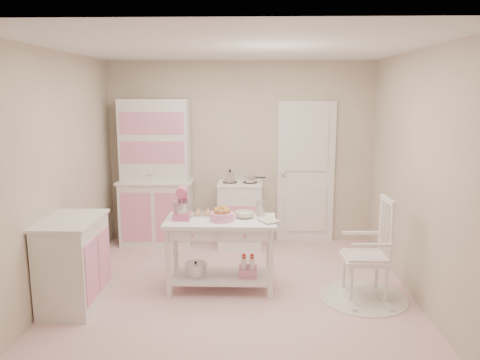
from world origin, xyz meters
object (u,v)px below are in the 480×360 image
stove (240,214)px  work_table (221,254)px  base_cabinet (73,263)px  stand_mixer (182,203)px  rocking_chair (366,249)px  hutch (155,173)px  bread_basket (222,217)px

stove → work_table: size_ratio=0.77×
base_cabinet → stand_mixer: size_ratio=2.71×
stove → rocking_chair: 2.21m
hutch → bread_basket: bearing=-57.1°
stove → base_cabinet: size_ratio=1.00×
stove → base_cabinet: 2.57m
hutch → rocking_chair: (2.56, -1.78, -0.49)m
stand_mixer → bread_basket: 0.46m
rocking_chair → bread_basket: size_ratio=4.40×
stove → bread_basket: bearing=-95.4°
stove → work_table: 1.54m
work_table → stand_mixer: stand_mixer is taller
stove → work_table: (-0.17, -1.53, -0.06)m
hutch → bread_basket: (1.05, -1.63, -0.19)m
base_cabinet → work_table: 1.54m
work_table → bread_basket: bearing=-68.2°
hutch → rocking_chair: hutch is taller
work_table → bread_basket: size_ratio=4.80×
work_table → bread_basket: bread_basket is taller
hutch → bread_basket: hutch is taller
stand_mixer → bread_basket: bearing=-10.0°
rocking_chair → work_table: size_ratio=0.92×
stove → stand_mixer: 1.70m
base_cabinet → rocking_chair: 3.01m
hutch → base_cabinet: hutch is taller
rocking_chair → bread_basket: bearing=172.1°
stove → bread_basket: (-0.15, -1.58, 0.39)m
base_cabinet → stand_mixer: bearing=24.8°
stove → bread_basket: 1.63m
base_cabinet → stand_mixer: (1.04, 0.48, 0.51)m
stove → bread_basket: size_ratio=3.68×
hutch → rocking_chair: size_ratio=1.89×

